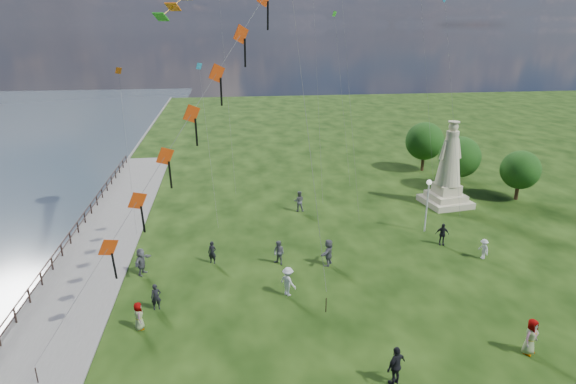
{
  "coord_description": "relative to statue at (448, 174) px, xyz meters",
  "views": [
    {
      "loc": [
        -4.63,
        -19.87,
        15.28
      ],
      "look_at": [
        -1.0,
        8.0,
        5.5
      ],
      "focal_mm": 30.0,
      "sensor_mm": 36.0,
      "label": 1
    }
  ],
  "objects": [
    {
      "name": "person_4",
      "position": [
        -4.99,
        -20.3,
        -1.9
      ],
      "size": [
        1.08,
        0.95,
        1.89
      ],
      "primitive_type": "imported",
      "rotation": [
        0.0,
        0.0,
        0.52
      ],
      "color": "#595960",
      "rests_on": "ground"
    },
    {
      "name": "person_0",
      "position": [
        -23.6,
        -13.95,
        -2.07
      ],
      "size": [
        0.63,
        0.49,
        1.54
      ],
      "primitive_type": "imported",
      "rotation": [
        0.0,
        0.0,
        0.23
      ],
      "color": "black",
      "rests_on": "ground"
    },
    {
      "name": "person_5",
      "position": [
        -25.03,
        -9.71,
        -1.93
      ],
      "size": [
        1.35,
        1.85,
        1.83
      ],
      "primitive_type": "imported",
      "rotation": [
        0.0,
        0.0,
        1.16
      ],
      "color": "#595960",
      "rests_on": "ground"
    },
    {
      "name": "person_3",
      "position": [
        -12.22,
        -21.5,
        -1.88
      ],
      "size": [
        1.27,
        1.09,
        1.93
      ],
      "primitive_type": "imported",
      "rotation": [
        0.0,
        0.0,
        3.69
      ],
      "color": "black",
      "rests_on": "ground"
    },
    {
      "name": "red_kite_train",
      "position": [
        -21.09,
        -13.88,
        7.86
      ],
      "size": [
        11.66,
        9.35,
        17.22
      ],
      "color": "black",
      "rests_on": "ground"
    },
    {
      "name": "small_kites",
      "position": [
        -12.01,
        4.52,
        11.69
      ],
      "size": [
        27.98,
        14.62,
        28.45
      ],
      "color": "teal",
      "rests_on": "ground"
    },
    {
      "name": "statue",
      "position": [
        0.0,
        0.0,
        0.0
      ],
      "size": [
        4.22,
        4.22,
        7.54
      ],
      "rotation": [
        0.0,
        0.0,
        0.15
      ],
      "color": "beige",
      "rests_on": "ground"
    },
    {
      "name": "lamppost",
      "position": [
        -4.19,
        -5.47,
        0.2
      ],
      "size": [
        0.39,
        0.39,
        4.22
      ],
      "color": "silver",
      "rests_on": "ground"
    },
    {
      "name": "person_10",
      "position": [
        -24.25,
        -15.79,
        -2.06
      ],
      "size": [
        0.63,
        0.85,
        1.57
      ],
      "primitive_type": "imported",
      "rotation": [
        0.0,
        0.0,
        1.79
      ],
      "color": "#595960",
      "rests_on": "ground"
    },
    {
      "name": "person_7",
      "position": [
        -13.31,
        0.04,
        -1.93
      ],
      "size": [
        0.97,
        0.69,
        1.83
      ],
      "primitive_type": "imported",
      "rotation": [
        0.0,
        0.0,
        2.97
      ],
      "color": "#595960",
      "rests_on": "ground"
    },
    {
      "name": "person_2",
      "position": [
        -16.01,
        -13.42,
        -1.94
      ],
      "size": [
        1.21,
        1.29,
        1.81
      ],
      "primitive_type": "imported",
      "rotation": [
        0.0,
        0.0,
        2.25
      ],
      "color": "silver",
      "rests_on": "ground"
    },
    {
      "name": "person_6",
      "position": [
        -20.55,
        -8.72,
        -2.06
      ],
      "size": [
        0.67,
        0.56,
        1.57
      ],
      "primitive_type": "imported",
      "rotation": [
        0.0,
        0.0,
        -0.38
      ],
      "color": "black",
      "rests_on": "ground"
    },
    {
      "name": "person_11",
      "position": [
        -12.83,
        -9.97,
        -1.93
      ],
      "size": [
        1.53,
        1.84,
        1.84
      ],
      "primitive_type": "imported",
      "rotation": [
        0.0,
        0.0,
        4.16
      ],
      "color": "#595960",
      "rests_on": "ground"
    },
    {
      "name": "tree_row",
      "position": [
        3.65,
        5.69,
        0.32
      ],
      "size": [
        8.79,
        13.87,
        5.4
      ],
      "color": "#382314",
      "rests_on": "ground"
    },
    {
      "name": "person_9",
      "position": [
        -3.92,
        -7.95,
        -2.01
      ],
      "size": [
        1.05,
        0.67,
        1.67
      ],
      "primitive_type": "imported",
      "rotation": [
        0.0,
        0.0,
        -0.18
      ],
      "color": "black",
      "rests_on": "ground"
    },
    {
      "name": "person_8",
      "position": [
        -2.05,
        -10.45,
        -2.13
      ],
      "size": [
        0.62,
        0.99,
        1.44
      ],
      "primitive_type": "imported",
      "rotation": [
        0.0,
        0.0,
        -1.42
      ],
      "color": "silver",
      "rests_on": "ground"
    },
    {
      "name": "waterfront",
      "position": [
        -29.87,
        -9.51,
        -2.91
      ],
      "size": [
        200.0,
        200.0,
        1.51
      ],
      "color": "#2E3B45",
      "rests_on": "ground"
    },
    {
      "name": "person_1",
      "position": [
        -16.11,
        -9.46,
        -2.0
      ],
      "size": [
        0.93,
        0.94,
        1.68
      ],
      "primitive_type": "imported",
      "rotation": [
        0.0,
        0.0,
        -0.8
      ],
      "color": "#595960",
      "rests_on": "ground"
    }
  ]
}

